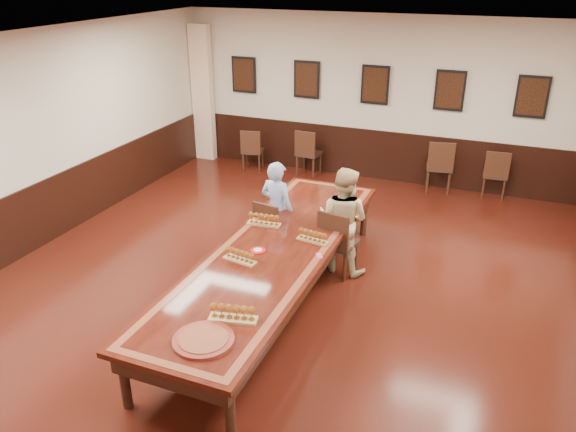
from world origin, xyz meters
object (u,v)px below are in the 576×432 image
at_px(spare_chair_a, 253,149).
at_px(person_woman, 343,220).
at_px(chair_woman, 339,241).
at_px(person_man, 277,209).
at_px(spare_chair_c, 439,165).
at_px(carved_platter, 203,340).
at_px(chair_man, 273,229).
at_px(conference_table, 273,259).
at_px(spare_chair_b, 309,152).
at_px(spare_chair_d, 495,173).

distance_m(spare_chair_a, person_woman, 4.54).
relative_size(chair_woman, person_man, 0.67).
xyz_separation_m(spare_chair_c, carved_platter, (-1.25, -6.75, 0.26)).
height_order(chair_man, carved_platter, chair_man).
bearing_deg(spare_chair_a, conference_table, 105.47).
height_order(spare_chair_b, person_woman, person_woman).
bearing_deg(carved_platter, spare_chair_b, 101.68).
relative_size(chair_man, spare_chair_a, 1.03).
distance_m(chair_woman, carved_platter, 3.04).
bearing_deg(conference_table, chair_woman, 61.18).
distance_m(spare_chair_b, carved_platter, 6.83).
distance_m(chair_man, chair_woman, 1.04).
height_order(spare_chair_c, person_woman, person_woman).
xyz_separation_m(chair_man, conference_table, (0.48, -1.10, 0.15)).
bearing_deg(spare_chair_d, conference_table, 59.91).
bearing_deg(conference_table, spare_chair_b, 104.78).
height_order(person_man, conference_table, person_man).
relative_size(spare_chair_c, spare_chair_d, 1.10).
bearing_deg(person_woman, person_man, 4.13).
xyz_separation_m(chair_man, person_woman, (1.05, 0.02, 0.31)).
relative_size(spare_chair_a, person_man, 0.61).
distance_m(chair_woman, spare_chair_a, 4.60).
height_order(chair_woman, spare_chair_c, spare_chair_c).
bearing_deg(person_man, person_woman, -173.32).
distance_m(person_man, carved_platter, 3.24).
height_order(spare_chair_b, person_man, person_man).
bearing_deg(chair_woman, person_man, -1.69).
xyz_separation_m(spare_chair_d, carved_platter, (-2.27, -6.83, 0.31)).
bearing_deg(spare_chair_c, spare_chair_d, 174.79).
relative_size(chair_man, conference_table, 0.18).
relative_size(spare_chair_c, person_woman, 0.66).
distance_m(spare_chair_d, person_man, 4.65).
distance_m(chair_man, spare_chair_b, 3.68).
distance_m(chair_man, conference_table, 1.21).
height_order(spare_chair_c, person_man, person_man).
distance_m(person_man, conference_table, 1.29).
bearing_deg(person_man, chair_woman, -179.14).
height_order(chair_man, spare_chair_c, spare_chair_c).
xyz_separation_m(spare_chair_d, person_man, (-2.87, -3.65, 0.27)).
bearing_deg(spare_chair_b, spare_chair_c, -174.82).
height_order(chair_woman, conference_table, chair_woman).
height_order(chair_man, person_man, person_man).
relative_size(chair_woman, person_woman, 0.64).
height_order(chair_man, chair_woman, chair_woman).
xyz_separation_m(spare_chair_a, conference_table, (2.43, -4.51, 0.16)).
height_order(chair_man, person_woman, person_woman).
bearing_deg(person_man, conference_table, 121.99).
relative_size(chair_man, spare_chair_b, 0.96).
bearing_deg(conference_table, spare_chair_c, 73.73).
xyz_separation_m(chair_man, spare_chair_a, (-1.96, 3.40, -0.01)).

